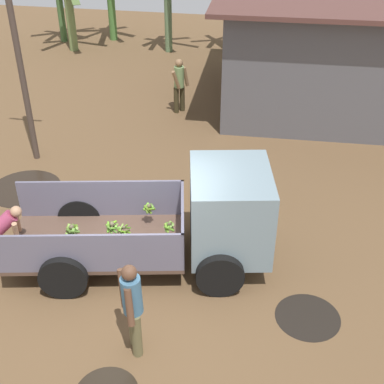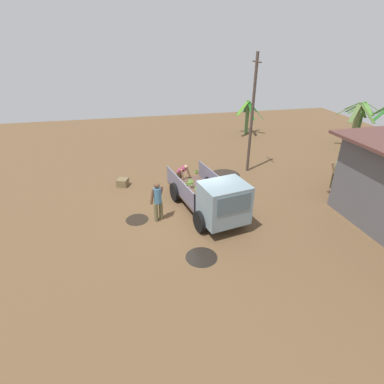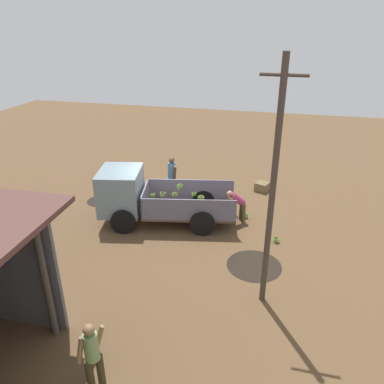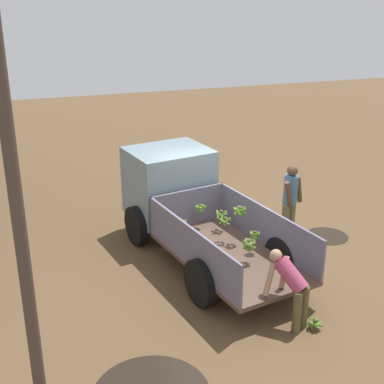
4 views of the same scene
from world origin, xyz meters
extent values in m
plane|color=brown|center=(0.00, 0.00, 0.00)|extent=(36.00, 36.00, 0.00)
cylinder|color=black|center=(2.93, -0.44, 0.00)|extent=(1.09, 1.09, 0.01)
cylinder|color=black|center=(0.07, -2.45, 0.00)|extent=(0.93, 0.93, 0.01)
cube|color=brown|center=(-0.94, 0.32, 0.46)|extent=(3.46, 2.29, 0.08)
cube|color=slate|center=(-1.10, 1.13, 0.89)|extent=(3.14, 0.66, 0.77)
cube|color=slate|center=(-0.78, -0.50, 0.89)|extent=(3.14, 0.66, 0.77)
cube|color=slate|center=(0.61, 0.62, 0.89)|extent=(0.38, 1.69, 0.77)
cube|color=gray|center=(1.43, 0.78, 1.17)|extent=(1.70, 1.91, 1.50)
cube|color=#4C606B|center=(2.13, 0.92, 1.47)|extent=(0.29, 1.32, 0.66)
cylinder|color=black|center=(1.06, 1.62, 0.42)|extent=(0.87, 0.38, 0.84)
cylinder|color=black|center=(1.40, -0.13, 0.42)|extent=(0.87, 0.38, 0.84)
cylinder|color=black|center=(-1.58, 1.10, 0.42)|extent=(0.87, 0.38, 0.84)
cylinder|color=black|center=(-1.23, -0.64, 0.42)|extent=(0.87, 0.38, 0.84)
sphere|color=brown|center=(-0.36, 0.18, 0.98)|extent=(0.07, 0.07, 0.07)
cylinder|color=#52771F|center=(-0.39, 0.24, 0.93)|extent=(0.17, 0.11, 0.13)
cylinder|color=#7CA540|center=(-0.44, 0.20, 0.93)|extent=(0.09, 0.18, 0.12)
cylinder|color=#769F47|center=(-0.41, 0.14, 0.92)|extent=(0.12, 0.15, 0.15)
cylinder|color=#5B8F22|center=(-0.37, 0.10, 0.94)|extent=(0.19, 0.05, 0.10)
cylinder|color=#6EAD23|center=(-0.31, 0.13, 0.93)|extent=(0.14, 0.15, 0.13)
cylinder|color=#527422|center=(-0.29, 0.18, 0.92)|extent=(0.04, 0.17, 0.14)
cylinder|color=#4E7D23|center=(-0.32, 0.24, 0.94)|extent=(0.17, 0.13, 0.11)
sphere|color=brown|center=(-1.31, 0.10, 0.93)|extent=(0.09, 0.09, 0.09)
cylinder|color=#557F2F|center=(-1.24, 0.05, 0.87)|extent=(0.16, 0.20, 0.15)
cylinder|color=#5F9037|center=(-1.25, 0.10, 0.85)|extent=(0.06, 0.17, 0.20)
cylinder|color=#7FB049|center=(-1.25, 0.14, 0.86)|extent=(0.17, 0.18, 0.17)
cylinder|color=#567A21|center=(-1.31, 0.16, 0.86)|extent=(0.18, 0.06, 0.18)
cylinder|color=#59842C|center=(-1.34, 0.14, 0.85)|extent=(0.16, 0.15, 0.20)
cylinder|color=#7CA33F|center=(-1.38, 0.10, 0.87)|extent=(0.05, 0.20, 0.16)
cylinder|color=olive|center=(-1.34, 0.05, 0.85)|extent=(0.16, 0.14, 0.20)
cylinder|color=#52762A|center=(-1.30, 0.03, 0.85)|extent=(0.18, 0.07, 0.18)
sphere|color=#463F2D|center=(0.41, 0.42, 0.98)|extent=(0.07, 0.07, 0.07)
cylinder|color=olive|center=(0.45, 0.41, 0.91)|extent=(0.06, 0.14, 0.17)
cylinder|color=olive|center=(0.44, 0.45, 0.91)|extent=(0.12, 0.13, 0.17)
cylinder|color=olive|center=(0.41, 0.46, 0.91)|extent=(0.14, 0.05, 0.17)
cylinder|color=olive|center=(0.36, 0.47, 0.93)|extent=(0.16, 0.14, 0.13)
cylinder|color=#4F772B|center=(0.35, 0.41, 0.92)|extent=(0.05, 0.15, 0.16)
cylinder|color=#74A22E|center=(0.36, 0.38, 0.92)|extent=(0.13, 0.15, 0.15)
cylinder|color=#568B24|center=(0.41, 0.34, 0.94)|extent=(0.18, 0.06, 0.12)
cylinder|color=#619E2E|center=(0.44, 0.38, 0.91)|extent=(0.13, 0.13, 0.17)
sphere|color=brown|center=(-0.11, 0.99, 0.93)|extent=(0.08, 0.08, 0.08)
cylinder|color=#68B22A|center=(-0.17, 1.01, 0.89)|extent=(0.11, 0.18, 0.11)
cylinder|color=#52741F|center=(-0.16, 0.95, 0.87)|extent=(0.14, 0.15, 0.14)
cylinder|color=olive|center=(-0.11, 0.94, 0.86)|extent=(0.14, 0.05, 0.16)
cylinder|color=#5A801E|center=(-0.06, 0.95, 0.89)|extent=(0.13, 0.17, 0.11)
cylinder|color=#649F32|center=(-0.05, 1.01, 0.89)|extent=(0.10, 0.18, 0.11)
cylinder|color=olive|center=(-0.10, 1.03, 0.86)|extent=(0.15, 0.09, 0.16)
cylinder|color=olive|center=(-0.13, 1.04, 0.86)|extent=(0.16, 0.10, 0.15)
sphere|color=brown|center=(-0.48, -0.07, 1.23)|extent=(0.08, 0.08, 0.08)
cylinder|color=#5A892E|center=(-0.47, -0.14, 1.16)|extent=(0.18, 0.07, 0.15)
cylinder|color=#5C942E|center=(-0.42, -0.12, 1.18)|extent=(0.15, 0.18, 0.12)
cylinder|color=#6DB036|center=(-0.42, -0.05, 1.15)|extent=(0.09, 0.17, 0.16)
cylinder|color=#597B2B|center=(-0.45, -0.02, 1.15)|extent=(0.15, 0.12, 0.17)
cylinder|color=#6DAD23|center=(-0.51, 0.00, 1.18)|extent=(0.19, 0.11, 0.12)
cylinder|color=#528729|center=(-0.53, -0.04, 1.15)|extent=(0.11, 0.16, 0.17)
cylinder|color=#5D9E26|center=(-0.55, -0.08, 1.16)|extent=(0.08, 0.18, 0.15)
cylinder|color=#557F25|center=(-0.52, -0.12, 1.16)|extent=(0.16, 0.13, 0.16)
sphere|color=brown|center=(-0.98, -0.17, 0.92)|extent=(0.07, 0.07, 0.07)
cylinder|color=#50791E|center=(-1.03, -0.16, 0.86)|extent=(0.06, 0.15, 0.13)
cylinder|color=#578F1F|center=(-1.02, -0.20, 0.86)|extent=(0.12, 0.12, 0.14)
cylinder|color=#699B35|center=(-0.99, -0.23, 0.88)|extent=(0.16, 0.06, 0.09)
cylinder|color=#79B137|center=(-0.95, -0.21, 0.86)|extent=(0.13, 0.12, 0.13)
cylinder|color=#587C24|center=(-0.94, -0.17, 0.85)|extent=(0.06, 0.13, 0.14)
cylinder|color=#5E912E|center=(-0.95, -0.14, 0.85)|extent=(0.11, 0.11, 0.14)
cylinder|color=olive|center=(-0.97, -0.11, 0.87)|extent=(0.15, 0.07, 0.12)
cylinder|color=#73A238|center=(-1.02, -0.12, 0.87)|extent=(0.14, 0.12, 0.11)
sphere|color=#4E4733|center=(0.14, 0.06, 0.91)|extent=(0.08, 0.08, 0.08)
cylinder|color=olive|center=(0.06, 0.07, 0.84)|extent=(0.08, 0.20, 0.16)
cylinder|color=#629739|center=(0.08, 0.00, 0.86)|extent=(0.18, 0.17, 0.12)
cylinder|color=#619530|center=(0.18, 0.01, 0.83)|extent=(0.17, 0.15, 0.17)
cylinder|color=olive|center=(0.19, 0.09, 0.83)|extent=(0.11, 0.18, 0.18)
cylinder|color=olive|center=(0.15, 0.13, 0.84)|extent=(0.19, 0.07, 0.16)
cylinder|color=#463830|center=(-3.78, 3.88, 3.04)|extent=(0.15, 0.15, 6.08)
cylinder|color=brown|center=(0.34, -1.67, 0.41)|extent=(0.21, 0.21, 0.82)
cylinder|color=brown|center=(0.23, -1.47, 0.41)|extent=(0.21, 0.21, 0.82)
cylinder|color=#3F6C8B|center=(0.28, -1.57, 1.13)|extent=(0.42, 0.41, 0.65)
sphere|color=brown|center=(0.27, -1.58, 1.57)|extent=(0.23, 0.23, 0.23)
cylinder|color=brown|center=(0.30, -1.79, 1.11)|extent=(0.20, 0.26, 0.61)
cylinder|color=brown|center=(0.10, -1.43, 1.11)|extent=(0.22, 0.30, 0.61)
cylinder|color=brown|center=(-2.82, -0.08, 0.36)|extent=(0.19, 0.19, 0.72)
cylinder|color=brown|center=(-2.72, -0.25, 0.36)|extent=(0.19, 0.19, 0.72)
cylinder|color=#A83D5F|center=(-2.58, -0.06, 0.90)|extent=(0.66, 0.53, 0.57)
sphere|color=tan|center=(-2.32, 0.09, 1.15)|extent=(0.20, 0.20, 0.20)
cylinder|color=tan|center=(-2.42, 0.24, 0.80)|extent=(0.22, 0.28, 0.54)
cylinder|color=tan|center=(-2.28, -0.10, 0.79)|extent=(0.18, 0.22, 0.54)
sphere|color=brown|center=(-2.85, -0.41, 0.15)|extent=(0.08, 0.08, 0.08)
cylinder|color=#5A7F1E|center=(-2.83, -0.35, 0.09)|extent=(0.17, 0.09, 0.15)
cylinder|color=olive|center=(-2.90, -0.36, 0.11)|extent=(0.17, 0.15, 0.11)
cylinder|color=#507E2A|center=(-2.92, -0.42, 0.11)|extent=(0.06, 0.18, 0.11)
cylinder|color=#5CA325|center=(-2.88, -0.45, 0.08)|extent=(0.15, 0.12, 0.16)
cylinder|color=olive|center=(-2.84, -0.46, 0.09)|extent=(0.16, 0.07, 0.16)
cylinder|color=olive|center=(-2.80, -0.43, 0.08)|extent=(0.10, 0.15, 0.16)
cylinder|color=#467521|center=(-2.79, -0.37, 0.11)|extent=(0.13, 0.18, 0.11)
camera|label=1|loc=(2.14, -7.01, 6.63)|focal=50.00mm
camera|label=2|loc=(10.70, -2.47, 6.66)|focal=28.00mm
camera|label=3|loc=(-3.83, 11.78, 6.64)|focal=35.00mm
camera|label=4|loc=(-9.10, 3.78, 5.19)|focal=50.00mm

